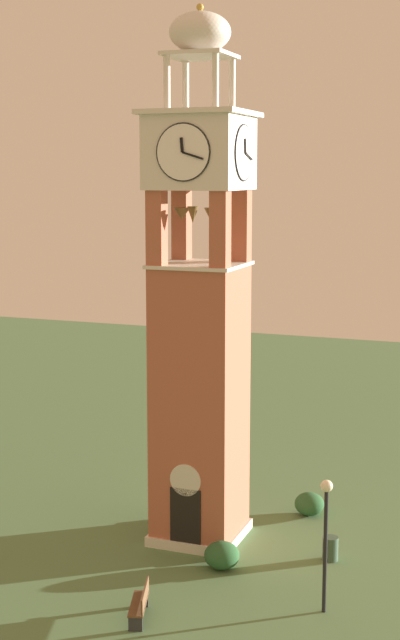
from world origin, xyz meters
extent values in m
plane|color=#517547|center=(0.00, 0.00, 0.00)|extent=(80.00, 80.00, 0.00)
cube|color=#AD5B42|center=(0.00, 0.00, 4.80)|extent=(2.76, 2.76, 9.59)
cube|color=silver|center=(0.00, 0.00, 0.17)|extent=(2.96, 2.96, 0.35)
cube|color=black|center=(0.00, -1.39, 1.15)|extent=(1.10, 0.04, 2.20)
cylinder|color=silver|center=(0.00, -1.39, 2.55)|extent=(1.10, 0.04, 1.10)
cube|color=#AD5B42|center=(-1.10, -1.10, 10.87)|extent=(0.56, 0.56, 2.55)
cube|color=#AD5B42|center=(1.10, -1.10, 10.87)|extent=(0.56, 0.56, 2.55)
cube|color=#AD5B42|center=(-1.10, 1.10, 10.87)|extent=(0.56, 0.56, 2.55)
cube|color=#AD5B42|center=(1.10, 1.10, 10.87)|extent=(0.56, 0.56, 2.55)
cube|color=silver|center=(0.00, 0.00, 9.65)|extent=(2.92, 2.92, 0.12)
cone|color=brown|center=(0.62, -0.03, 11.35)|extent=(0.45, 0.45, 0.50)
cone|color=brown|center=(0.12, 0.61, 11.35)|extent=(0.40, 0.40, 0.38)
cone|color=brown|center=(-0.62, -0.07, 11.35)|extent=(0.55, 0.55, 0.42)
cone|color=brown|center=(-0.02, -0.62, 11.35)|extent=(0.38, 0.38, 0.55)
cube|color=silver|center=(0.00, 0.00, 13.35)|extent=(3.00, 3.00, 2.40)
cylinder|color=white|center=(0.00, -1.52, 13.35)|extent=(1.82, 0.05, 1.82)
torus|color=black|center=(0.00, -1.52, 13.35)|extent=(1.84, 0.06, 1.84)
cube|color=black|center=(-0.02, -1.58, 13.57)|extent=(0.13, 0.03, 0.46)
cube|color=black|center=(0.35, -1.58, 13.24)|extent=(0.71, 0.03, 0.27)
cylinder|color=white|center=(0.00, 1.52, 13.35)|extent=(1.82, 0.05, 1.82)
torus|color=black|center=(0.00, 1.52, 13.35)|extent=(1.84, 0.06, 1.84)
cube|color=black|center=(-0.02, 1.58, 13.57)|extent=(0.13, 0.03, 0.46)
cube|color=black|center=(0.35, 1.58, 13.24)|extent=(0.71, 0.03, 0.27)
cylinder|color=white|center=(-1.52, 0.00, 13.35)|extent=(0.05, 1.82, 1.82)
torus|color=black|center=(-1.52, 0.00, 13.35)|extent=(0.06, 1.84, 1.84)
cube|color=black|center=(-1.58, -0.02, 13.57)|extent=(0.03, 0.13, 0.46)
cube|color=black|center=(-1.58, 0.35, 13.24)|extent=(0.03, 0.71, 0.27)
cylinder|color=white|center=(1.52, 0.00, 13.35)|extent=(0.05, 1.82, 1.82)
torus|color=black|center=(1.52, 0.00, 13.35)|extent=(0.06, 1.84, 1.84)
cube|color=black|center=(1.58, -0.02, 13.57)|extent=(0.03, 0.13, 0.46)
cube|color=black|center=(1.58, 0.35, 13.24)|extent=(0.03, 0.71, 0.27)
cube|color=silver|center=(0.00, 0.00, 14.62)|extent=(3.36, 3.36, 0.16)
cylinder|color=silver|center=(-0.82, -0.82, 15.55)|extent=(0.22, 0.22, 1.70)
cylinder|color=silver|center=(0.82, -0.82, 15.55)|extent=(0.22, 0.22, 1.70)
cylinder|color=silver|center=(-0.82, 0.82, 15.55)|extent=(0.22, 0.22, 1.70)
cylinder|color=silver|center=(0.82, 0.82, 15.55)|extent=(0.22, 0.22, 1.70)
cube|color=silver|center=(0.00, 0.00, 16.47)|extent=(2.09, 2.09, 0.12)
ellipsoid|color=silver|center=(0.00, 0.00, 17.18)|extent=(2.01, 2.01, 1.31)
sphere|color=#B79338|center=(0.00, 0.00, 17.96)|extent=(0.24, 0.24, 0.24)
cube|color=brown|center=(0.42, -6.15, 0.45)|extent=(0.90, 1.66, 0.06)
cube|color=brown|center=(0.60, -6.09, 0.73)|extent=(0.53, 1.54, 0.44)
cube|color=#2D2D33|center=(0.63, -6.84, 0.21)|extent=(0.40, 0.19, 0.42)
cube|color=#2D2D33|center=(0.20, -5.46, 0.21)|extent=(0.40, 0.19, 0.42)
cylinder|color=black|center=(5.33, -3.87, 1.84)|extent=(0.12, 0.12, 3.67)
sphere|color=#F9EFCC|center=(5.33, -3.87, 3.85)|extent=(0.36, 0.36, 0.36)
cylinder|color=#38513D|center=(4.72, -0.27, 0.40)|extent=(0.52, 0.52, 0.80)
ellipsoid|color=#28562D|center=(1.56, -2.13, 0.44)|extent=(1.15, 1.15, 0.89)
ellipsoid|color=#28562D|center=(3.11, 3.41, 0.42)|extent=(1.11, 1.11, 0.85)
camera|label=1|loc=(10.63, -28.29, 12.72)|focal=50.71mm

